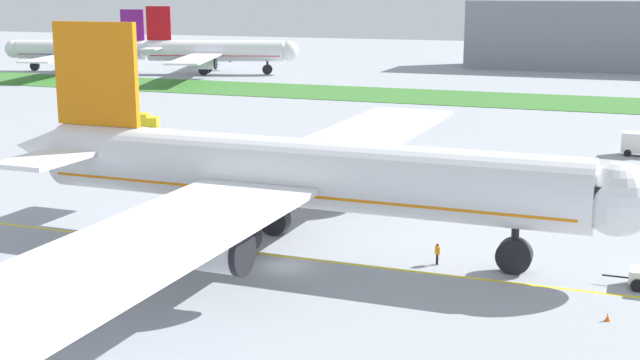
% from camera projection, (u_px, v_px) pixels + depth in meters
% --- Properties ---
extents(ground_plane, '(600.00, 600.00, 0.00)m').
position_uv_depth(ground_plane, '(286.00, 266.00, 65.20)').
color(ground_plane, '#9399A0').
rests_on(ground_plane, ground).
extents(apron_taxi_line, '(280.00, 0.36, 0.01)m').
position_uv_depth(apron_taxi_line, '(297.00, 258.00, 67.16)').
color(apron_taxi_line, yellow).
rests_on(apron_taxi_line, ground).
extents(grass_median_strip, '(320.00, 24.00, 0.10)m').
position_uv_depth(grass_median_strip, '(502.00, 100.00, 163.58)').
color(grass_median_strip, '#38722D').
rests_on(grass_median_strip, ground).
extents(airliner_foreground, '(55.16, 87.35, 18.01)m').
position_uv_depth(airliner_foreground, '(291.00, 174.00, 68.72)').
color(airliner_foreground, white).
rests_on(airliner_foreground, ground).
extents(ground_crew_wingwalker_port, '(0.45, 0.50, 1.68)m').
position_uv_depth(ground_crew_wingwalker_port, '(437.00, 252.00, 65.32)').
color(ground_crew_wingwalker_port, black).
rests_on(ground_crew_wingwalker_port, ground).
extents(traffic_cone_port_wing, '(0.36, 0.36, 0.58)m').
position_uv_depth(traffic_cone_port_wing, '(608.00, 317.00, 54.30)').
color(traffic_cone_port_wing, '#F2590C').
rests_on(traffic_cone_port_wing, ground).
extents(service_truck_baggage_loader, '(6.11, 4.06, 2.77)m').
position_uv_depth(service_truck_baggage_loader, '(138.00, 122.00, 126.55)').
color(service_truck_baggage_loader, yellow).
rests_on(service_truck_baggage_loader, ground).
extents(parked_airliner_far_left, '(41.54, 65.29, 15.85)m').
position_uv_depth(parked_airliner_far_left, '(83.00, 50.00, 221.14)').
color(parked_airliner_far_left, white).
rests_on(parked_airliner_far_left, ground).
extents(parked_airliner_far_centre, '(41.86, 65.53, 16.75)m').
position_uv_depth(parked_airliner_far_centre, '(214.00, 51.00, 213.23)').
color(parked_airliner_far_centre, white).
rests_on(parked_airliner_far_centre, ground).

